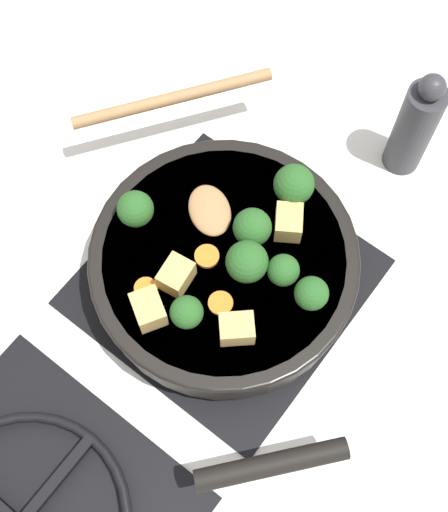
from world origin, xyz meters
TOP-DOWN VIEW (x-y plane):
  - ground_plane at (0.00, 0.00)m, footprint 2.40×2.40m
  - front_burner_grate at (0.00, 0.00)m, footprint 0.31×0.31m
  - skillet_pan at (-0.00, 0.00)m, footprint 0.40×0.38m
  - wooden_spoon at (0.12, -0.09)m, footprint 0.25×0.24m
  - tofu_cube_center_large at (0.02, 0.06)m, footprint 0.03×0.04m
  - tofu_cube_near_handle at (-0.04, -0.07)m, footprint 0.05×0.05m
  - tofu_cube_east_chunk at (-0.07, 0.06)m, footprint 0.05×0.05m
  - tofu_cube_west_chunk at (0.02, 0.10)m, footprint 0.05×0.05m
  - broccoli_floret_near_spoon at (-0.02, -0.11)m, footprint 0.05×0.05m
  - broccoli_floret_center_top at (0.11, 0.02)m, footprint 0.04×0.04m
  - broccoli_floret_east_rim at (-0.01, 0.08)m, footprint 0.04×0.04m
  - broccoli_floret_west_rim at (-0.03, 0.00)m, footprint 0.05×0.05m
  - broccoli_floret_north_edge at (-0.11, -0.01)m, footprint 0.04×0.04m
  - broccoli_floret_south_cluster at (-0.07, -0.02)m, footprint 0.04×0.04m
  - broccoli_floret_mid_floret at (-0.01, -0.04)m, footprint 0.04×0.04m
  - carrot_slice_orange_thin at (0.01, 0.01)m, footprint 0.03×0.03m
  - carrot_slice_near_center at (0.04, 0.09)m, footprint 0.03×0.03m
  - carrot_slice_edge_slice at (-0.03, 0.05)m, footprint 0.03×0.03m
  - pepper_mill at (-0.08, -0.29)m, footprint 0.05×0.05m

SIDE VIEW (x-z plane):
  - ground_plane at x=0.00m, z-range 0.00..0.00m
  - front_burner_grate at x=0.00m, z-range 0.00..0.03m
  - skillet_pan at x=0.00m, z-range 0.03..0.09m
  - pepper_mill at x=-0.08m, z-range -0.01..0.17m
  - carrot_slice_orange_thin at x=0.01m, z-range 0.09..0.09m
  - carrot_slice_near_center at x=0.04m, z-range 0.09..0.09m
  - carrot_slice_edge_slice at x=-0.03m, z-range 0.09..0.09m
  - wooden_spoon at x=0.12m, z-range 0.09..0.10m
  - tofu_cube_east_chunk at x=-0.07m, z-range 0.09..0.12m
  - tofu_cube_center_large at x=0.02m, z-range 0.09..0.12m
  - tofu_cube_near_handle at x=-0.04m, z-range 0.09..0.12m
  - tofu_cube_west_chunk at x=0.02m, z-range 0.09..0.12m
  - broccoli_floret_south_cluster at x=-0.07m, z-range 0.09..0.13m
  - broccoli_floret_east_rim at x=-0.01m, z-range 0.09..0.13m
  - broccoli_floret_north_edge at x=-0.11m, z-range 0.09..0.13m
  - broccoli_floret_center_top at x=0.11m, z-range 0.09..0.14m
  - broccoli_floret_mid_floret at x=-0.01m, z-range 0.09..0.14m
  - broccoli_floret_near_spoon at x=-0.02m, z-range 0.09..0.14m
  - broccoli_floret_west_rim at x=-0.03m, z-range 0.09..0.14m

